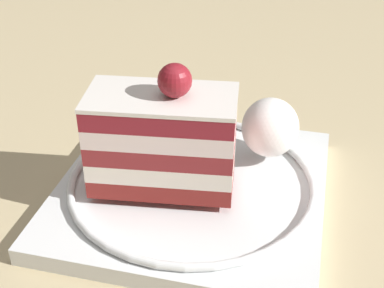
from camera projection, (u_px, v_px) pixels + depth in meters
name	position (u px, v px, depth m)	size (l,w,h in m)	color
ground_plane	(229.00, 188.00, 0.44)	(2.40, 2.40, 0.00)	tan
dessert_plate	(192.00, 188.00, 0.42)	(0.22, 0.22, 0.02)	white
cake_slice	(163.00, 139.00, 0.39)	(0.06, 0.11, 0.10)	maroon
whipped_cream_dollop	(270.00, 127.00, 0.43)	(0.05, 0.05, 0.05)	white
fork	(190.00, 120.00, 0.49)	(0.11, 0.04, 0.00)	silver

